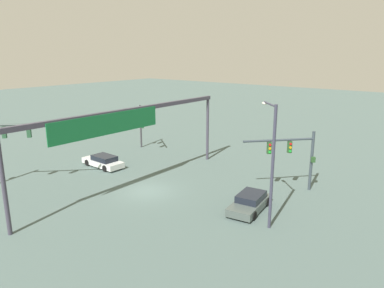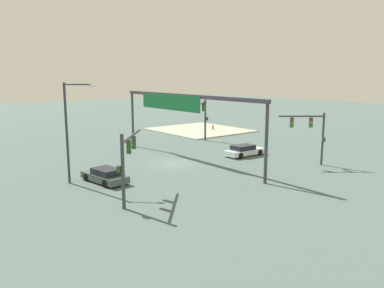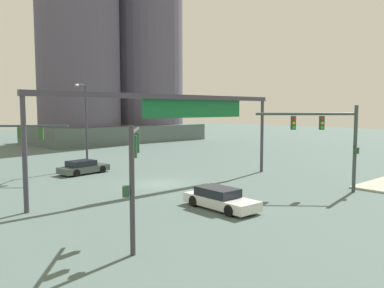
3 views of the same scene
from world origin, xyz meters
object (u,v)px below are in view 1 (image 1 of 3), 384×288
Objects in this scene: traffic_signal_near_corner at (295,152)px; streetlamp_curved_arm at (271,157)px; sedan_car_waiting_far at (103,161)px; traffic_signal_opposite_side at (142,120)px; sedan_car_approaching at (250,202)px.

streetlamp_curved_arm reaches higher than traffic_signal_near_corner.
traffic_signal_near_corner is 0.62× the size of streetlamp_curved_arm.
traffic_signal_near_corner is at bearing -34.24° from streetlamp_curved_arm.
traffic_signal_near_corner is 18.66m from sedan_car_waiting_far.
traffic_signal_opposite_side reaches higher than sedan_car_approaching.
traffic_signal_near_corner reaches higher than sedan_car_waiting_far.
sedan_car_approaching is (6.90, 18.43, -2.98)m from traffic_signal_opposite_side.
streetlamp_curved_arm is at bearing 15.71° from traffic_signal_opposite_side.
sedan_car_waiting_far is (-1.19, -18.83, -4.18)m from streetlamp_curved_arm.
sedan_car_waiting_far is at bearing 41.59° from streetlamp_curved_arm.
traffic_signal_opposite_side is 19.90m from sedan_car_approaching.
traffic_signal_opposite_side is 1.08× the size of sedan_car_waiting_far.
traffic_signal_opposite_side is 1.12× the size of sedan_car_approaching.
streetlamp_curved_arm is at bearing 52.31° from traffic_signal_near_corner.
traffic_signal_near_corner is 6.20m from sedan_car_approaching.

